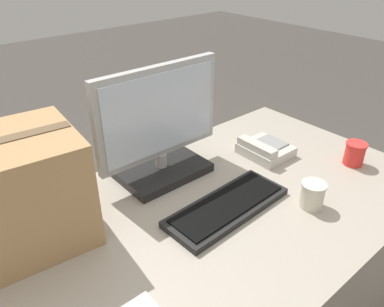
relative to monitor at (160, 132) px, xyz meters
name	(u,v)px	position (x,y,z in m)	size (l,w,h in m)	color
office_desk	(190,298)	(-0.10, -0.28, -0.54)	(1.80, 0.90, 0.73)	#A89E8E
monitor	(160,132)	(0.00, 0.00, 0.00)	(0.50, 0.24, 0.42)	black
keyboard	(227,206)	(0.03, -0.32, -0.16)	(0.45, 0.18, 0.03)	black
desk_phone	(265,149)	(0.40, -0.16, -0.15)	(0.17, 0.19, 0.07)	beige
paper_cup_left	(312,195)	(0.26, -0.48, -0.13)	(0.08, 0.08, 0.09)	beige
paper_cup_right	(355,154)	(0.62, -0.43, -0.13)	(0.08, 0.08, 0.09)	red
cardboard_box	(3,197)	(-0.55, -0.02, -0.01)	(0.46, 0.35, 0.33)	tan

